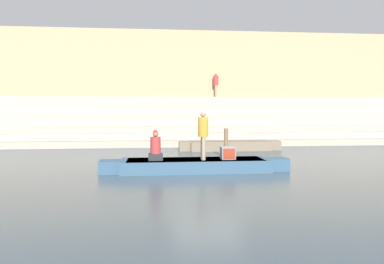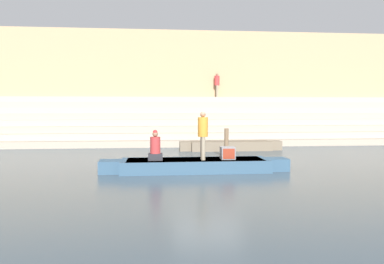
% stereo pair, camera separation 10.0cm
% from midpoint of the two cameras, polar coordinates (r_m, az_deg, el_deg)
% --- Properties ---
extents(ground_plane, '(120.00, 120.00, 0.00)m').
position_cam_midpoint_polar(ground_plane, '(13.87, 2.25, -5.77)').
color(ground_plane, '#3D4C56').
extents(ghat_steps, '(36.00, 5.72, 3.05)m').
position_cam_midpoint_polar(ghat_steps, '(25.17, -1.49, 0.98)').
color(ghat_steps, tan).
rests_on(ghat_steps, ground).
extents(back_wall, '(34.20, 1.28, 7.85)m').
position_cam_midpoint_polar(back_wall, '(27.80, -1.92, 7.05)').
color(back_wall, tan).
rests_on(back_wall, ground).
extents(rowboat_main, '(6.75, 1.51, 0.44)m').
position_cam_midpoint_polar(rowboat_main, '(13.45, 0.31, -5.04)').
color(rowboat_main, '#33516B').
rests_on(rowboat_main, ground).
extents(person_standing, '(0.36, 0.36, 1.70)m').
position_cam_midpoint_polar(person_standing, '(13.20, 1.49, -0.03)').
color(person_standing, gray).
rests_on(person_standing, rowboat_main).
extents(person_rowing, '(0.50, 0.39, 1.07)m').
position_cam_midpoint_polar(person_rowing, '(13.18, -5.80, -2.48)').
color(person_rowing, '#28282D').
rests_on(person_rowing, rowboat_main).
extents(tv_set, '(0.50, 0.48, 0.44)m').
position_cam_midpoint_polar(tv_set, '(13.48, 5.26, -3.20)').
color(tv_set, slate).
rests_on(tv_set, rowboat_main).
extents(moored_boat_shore, '(5.49, 1.08, 0.50)m').
position_cam_midpoint_polar(moored_boat_shore, '(20.17, 5.68, -2.05)').
color(moored_boat_shore, '#756651').
rests_on(moored_boat_shore, ground).
extents(mooring_post, '(0.19, 0.19, 1.35)m').
position_cam_midpoint_polar(mooring_post, '(17.07, 5.04, -1.71)').
color(mooring_post, brown).
rests_on(mooring_post, ground).
extents(person_on_steps, '(0.37, 0.37, 1.72)m').
position_cam_midpoint_polar(person_on_steps, '(27.16, 3.53, 7.42)').
color(person_on_steps, gray).
rests_on(person_on_steps, ghat_steps).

